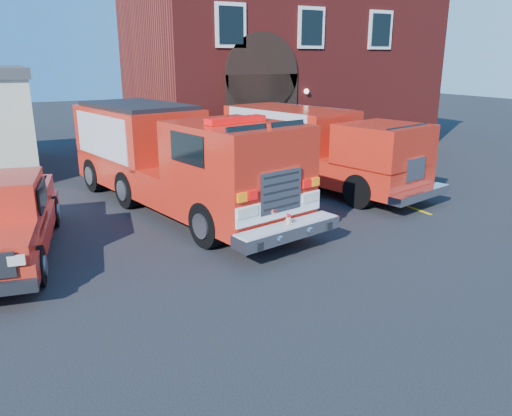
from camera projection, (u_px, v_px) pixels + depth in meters
name	position (u px, v px, depth m)	size (l,w,h in m)	color
ground	(235.00, 243.00, 13.15)	(100.00, 100.00, 0.00)	black
parking_stripe_near	(398.00, 203.00, 16.83)	(0.12, 3.00, 0.01)	yellow
parking_stripe_mid	(344.00, 184.00, 19.38)	(0.12, 3.00, 0.01)	yellow
parking_stripe_far	(303.00, 169.00, 21.94)	(0.12, 3.00, 0.01)	yellow
fire_station	(276.00, 66.00, 27.76)	(15.20, 10.20, 8.45)	maroon
fire_engine	(176.00, 158.00, 15.77)	(5.05, 10.83, 3.22)	black
secondary_truck	(317.00, 146.00, 18.68)	(4.67, 9.08, 2.82)	black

